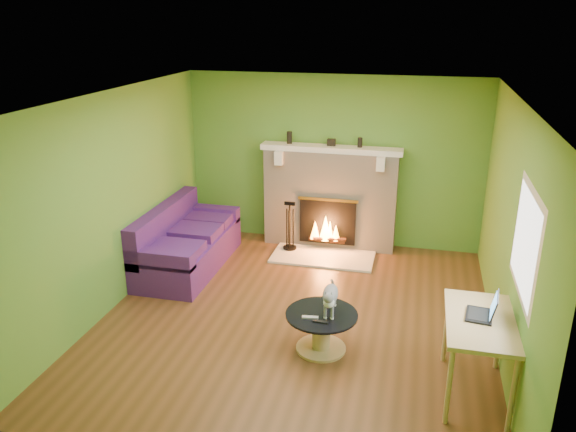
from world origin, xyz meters
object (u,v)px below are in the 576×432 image
(sofa, at_px, (185,244))
(coffee_table, at_px, (321,329))
(desk, at_px, (480,328))
(cat, at_px, (330,297))

(sofa, distance_m, coffee_table, 2.80)
(coffee_table, xyz_separation_m, desk, (1.54, -0.39, 0.46))
(sofa, height_order, coffee_table, sofa)
(desk, bearing_deg, sofa, 151.96)
(desk, relative_size, cat, 1.93)
(sofa, relative_size, coffee_table, 2.57)
(coffee_table, relative_size, cat, 1.36)
(sofa, xyz_separation_m, coffee_table, (2.27, -1.64, -0.09))
(coffee_table, bearing_deg, desk, -14.30)
(sofa, xyz_separation_m, cat, (2.35, -1.59, 0.27))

